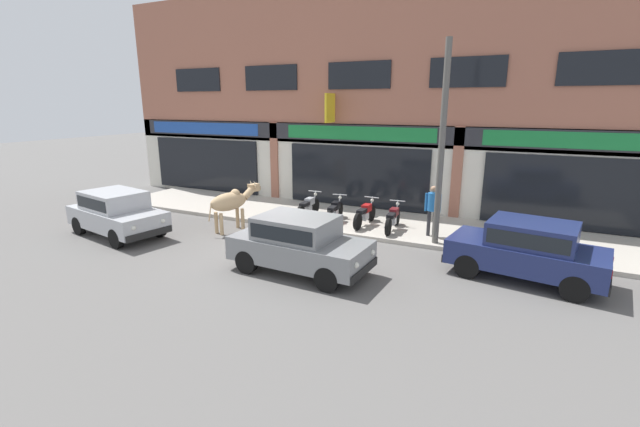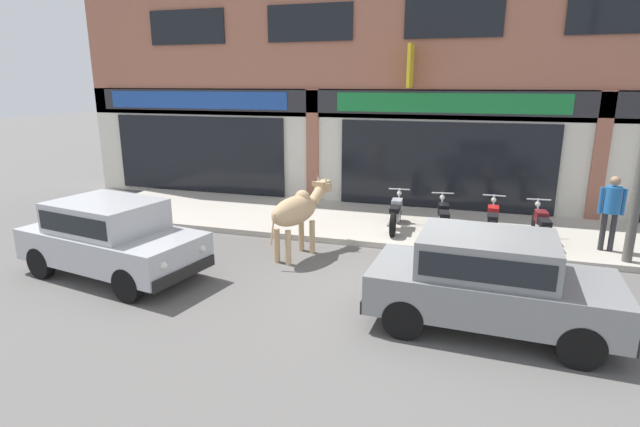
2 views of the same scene
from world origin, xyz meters
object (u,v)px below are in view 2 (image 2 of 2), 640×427
at_px(cow, 297,210).
at_px(car_0, 489,278).
at_px(motorcycle_3, 541,227).
at_px(motorcycle_0, 396,213).
at_px(pedestrian, 612,205).
at_px(motorcycle_1, 443,218).
at_px(motorcycle_2, 492,221).
at_px(car_1, 111,235).

xyz_separation_m(cow, car_0, (3.78, -2.20, -0.19)).
xyz_separation_m(car_0, motorcycle_3, (1.19, 4.23, -0.30)).
xyz_separation_m(cow, motorcycle_0, (1.73, 2.22, -0.49)).
height_order(cow, pedestrian, pedestrian).
xyz_separation_m(motorcycle_1, pedestrian, (3.39, -0.16, 0.60)).
bearing_deg(motorcycle_3, motorcycle_0, 176.60).
bearing_deg(motorcycle_2, car_0, -92.16).
bearing_deg(car_0, motorcycle_3, 74.33).
bearing_deg(pedestrian, motorcycle_2, 174.09).
xyz_separation_m(motorcycle_2, motorcycle_3, (1.02, -0.13, 0.00)).
bearing_deg(motorcycle_0, motorcycle_3, -3.40).
bearing_deg(motorcycle_2, pedestrian, -5.91).
xyz_separation_m(car_1, pedestrian, (9.24, 4.00, 0.30)).
bearing_deg(pedestrian, motorcycle_3, 175.35).
bearing_deg(car_0, pedestrian, 59.15).
xyz_separation_m(cow, motorcycle_2, (3.95, 2.16, -0.49)).
xyz_separation_m(car_1, motorcycle_0, (4.73, 4.29, -0.30)).
xyz_separation_m(car_0, car_1, (-6.78, 0.13, 0.00)).
bearing_deg(motorcycle_3, cow, -157.82).
height_order(cow, car_1, cow).
distance_m(car_0, car_1, 6.78).
height_order(motorcycle_1, pedestrian, pedestrian).
bearing_deg(motorcycle_0, motorcycle_2, -1.50).
bearing_deg(motorcycle_0, pedestrian, -3.75).
distance_m(car_0, motorcycle_0, 4.88).
xyz_separation_m(car_0, motorcycle_2, (0.16, 4.36, -0.30)).
bearing_deg(car_1, car_0, -1.06).
distance_m(car_1, pedestrian, 10.07).
height_order(car_1, motorcycle_0, car_1).
bearing_deg(motorcycle_3, car_1, -152.76).
distance_m(motorcycle_1, pedestrian, 3.45).
relative_size(cow, motorcycle_3, 1.16).
bearing_deg(motorcycle_1, motorcycle_2, 4.33).
xyz_separation_m(car_0, motorcycle_0, (-2.05, 4.42, -0.30)).
bearing_deg(car_1, pedestrian, 23.39).
bearing_deg(car_1, motorcycle_2, 31.38).
bearing_deg(motorcycle_1, pedestrian, -2.62).
xyz_separation_m(car_0, pedestrian, (2.46, 4.12, 0.30)).
bearing_deg(pedestrian, car_0, -120.85).
distance_m(motorcycle_1, motorcycle_3, 2.11).
bearing_deg(motorcycle_2, motorcycle_1, -175.67).
relative_size(car_1, motorcycle_3, 2.09).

